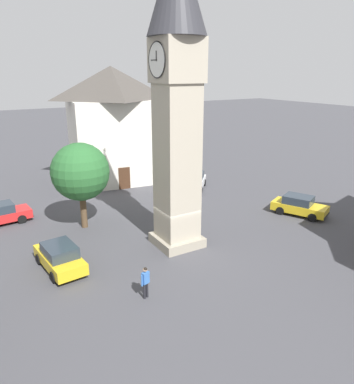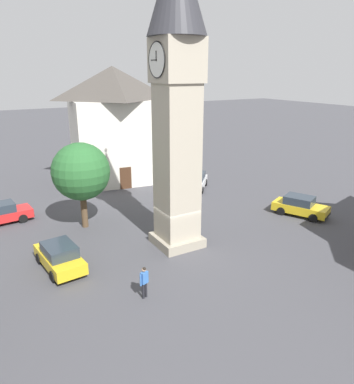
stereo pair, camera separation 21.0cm
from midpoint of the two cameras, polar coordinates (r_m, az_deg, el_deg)
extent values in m
plane|color=#424247|center=(24.25, 0.25, -8.02)|extent=(200.00, 200.00, 0.00)
cube|color=gray|center=(24.12, 0.25, -7.38)|extent=(2.76, 2.76, 0.60)
cube|color=#ADA38E|center=(22.41, 0.27, 4.31)|extent=(2.21, 2.21, 9.46)
cube|color=#ADA38E|center=(21.77, 0.29, 19.69)|extent=(2.48, 2.48, 2.43)
cylinder|color=white|center=(21.16, -2.85, 19.71)|extent=(1.86, 0.04, 1.86)
torus|color=black|center=(21.15, -2.88, 19.71)|extent=(1.92, 0.06, 1.92)
cube|color=black|center=(21.15, -2.96, 20.26)|extent=(0.05, 0.02, 0.52)
cube|color=black|center=(21.39, -3.32, 19.69)|extent=(0.71, 0.02, 0.04)
cylinder|color=white|center=(22.44, 3.26, 19.61)|extent=(1.86, 0.04, 1.86)
torus|color=black|center=(22.45, 3.28, 19.61)|extent=(1.92, 0.06, 1.92)
cube|color=red|center=(30.05, -25.21, -3.31)|extent=(2.10, 4.25, 0.64)
cylinder|color=black|center=(31.09, -23.24, -2.88)|extent=(0.28, 0.66, 0.64)
cylinder|color=black|center=(29.62, -22.51, -3.81)|extent=(0.28, 0.66, 0.64)
cube|color=black|center=(30.49, -21.47, -2.96)|extent=(1.67, 0.28, 0.16)
cube|color=gold|center=(22.22, -17.43, -9.80)|extent=(4.26, 2.12, 0.64)
cube|color=#28333D|center=(21.82, -17.45, -8.52)|extent=(2.25, 1.77, 0.64)
cylinder|color=black|center=(23.21, -20.27, -9.62)|extent=(0.66, 0.29, 0.64)
cylinder|color=black|center=(23.61, -16.53, -8.73)|extent=(0.66, 0.29, 0.64)
cylinder|color=black|center=(21.11, -18.29, -12.29)|extent=(0.66, 0.29, 0.64)
cylinder|color=black|center=(21.54, -14.20, -11.24)|extent=(0.66, 0.29, 0.64)
cube|color=black|center=(24.06, -19.00, -8.33)|extent=(0.30, 1.67, 0.16)
cube|color=white|center=(35.15, 3.07, 1.42)|extent=(4.17, 4.02, 0.64)
cube|color=#28333D|center=(35.12, 3.12, 2.45)|extent=(2.60, 2.57, 0.64)
cylinder|color=black|center=(33.96, 4.06, 0.31)|extent=(0.62, 0.59, 0.64)
cylinder|color=black|center=(34.21, 1.40, 0.49)|extent=(0.62, 0.59, 0.64)
cylinder|color=black|center=(36.29, 4.62, 1.47)|extent=(0.62, 0.59, 0.64)
cylinder|color=black|center=(36.52, 2.13, 1.63)|extent=(0.62, 0.59, 0.64)
cube|color=black|center=(33.32, 2.50, 0.08)|extent=(1.21, 1.31, 0.16)
cube|color=gold|center=(30.25, 18.73, -2.37)|extent=(4.44, 3.25, 0.64)
cube|color=#28333D|center=(30.08, 18.58, -1.21)|extent=(2.56, 2.29, 0.64)
cylinder|color=black|center=(30.79, 21.30, -2.84)|extent=(0.67, 0.47, 0.64)
cylinder|color=black|center=(29.33, 20.50, -3.78)|extent=(0.67, 0.47, 0.64)
cylinder|color=black|center=(31.39, 16.98, -1.98)|extent=(0.67, 0.47, 0.64)
cylinder|color=black|center=(29.95, 15.98, -2.85)|extent=(0.67, 0.47, 0.64)
cube|color=black|center=(29.88, 22.37, -3.50)|extent=(0.80, 1.56, 0.16)
cylinder|color=black|center=(18.84, -4.91, -15.00)|extent=(0.13, 0.13, 0.82)
cylinder|color=black|center=(18.95, -4.50, -14.78)|extent=(0.13, 0.13, 0.82)
cube|color=#386BB7|center=(18.52, -4.76, -13.05)|extent=(0.32, 0.41, 0.60)
cylinder|color=#386BB7|center=(18.41, -5.30, -13.45)|extent=(0.09, 0.09, 0.60)
cylinder|color=#386BB7|center=(18.68, -4.23, -12.91)|extent=(0.09, 0.09, 0.60)
sphere|color=tan|center=(18.29, -4.80, -11.84)|extent=(0.22, 0.22, 0.22)
sphere|color=black|center=(18.27, -4.78, -11.80)|extent=(0.20, 0.20, 0.20)
cylinder|color=brown|center=(27.11, -13.95, -2.56)|extent=(0.44, 0.44, 2.71)
sphere|color=#28602D|center=(26.28, -14.40, 3.08)|extent=(4.01, 4.01, 4.01)
cube|color=silver|center=(37.97, -9.30, 7.83)|extent=(7.93, 8.95, 8.10)
pyramid|color=#47423D|center=(37.40, -9.75, 16.30)|extent=(8.32, 9.39, 3.10)
cube|color=#422819|center=(35.36, -7.76, 2.15)|extent=(0.23, 1.10, 2.10)
camera|label=1|loc=(0.11, -89.74, 0.09)|focal=34.52mm
camera|label=2|loc=(0.11, 90.26, -0.09)|focal=34.52mm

